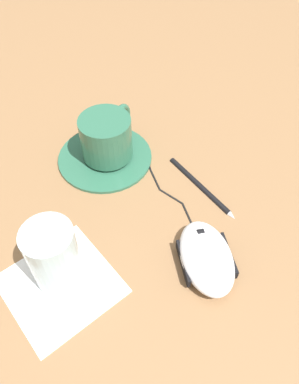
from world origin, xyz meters
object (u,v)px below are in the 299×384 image
(saucer, at_px, (105,156))
(drinking_glass, at_px, (54,257))
(pen, at_px, (201,185))
(coffee_cup, at_px, (107,137))
(computer_mouse, at_px, (206,257))

(saucer, distance_m, drinking_glass, 0.22)
(saucer, relative_size, pen, 1.08)
(drinking_glass, relative_size, pen, 0.68)
(drinking_glass, distance_m, pen, 0.25)
(drinking_glass, bearing_deg, coffee_cup, 22.31)
(saucer, xyz_separation_m, computer_mouse, (-0.08, -0.23, 0.01))
(coffee_cup, bearing_deg, computer_mouse, -110.53)
(coffee_cup, height_order, pen, coffee_cup)
(saucer, bearing_deg, coffee_cup, -23.94)
(computer_mouse, relative_size, pen, 0.90)
(drinking_glass, xyz_separation_m, pen, (0.23, -0.07, -0.05))
(pen, bearing_deg, computer_mouse, -148.43)
(saucer, distance_m, coffee_cup, 0.04)
(coffee_cup, bearing_deg, pen, -80.14)
(coffee_cup, distance_m, pen, 0.16)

